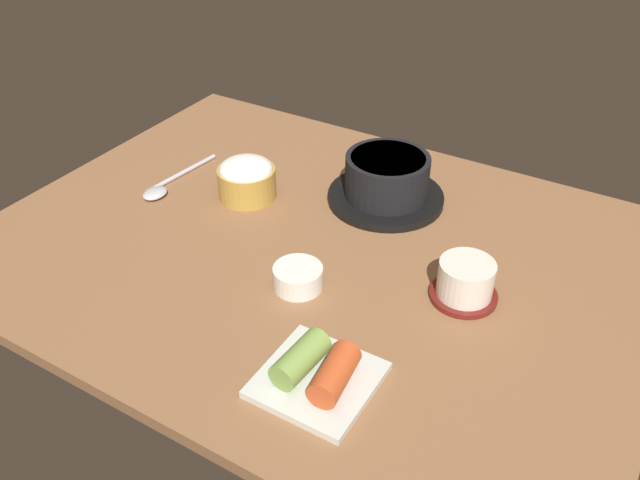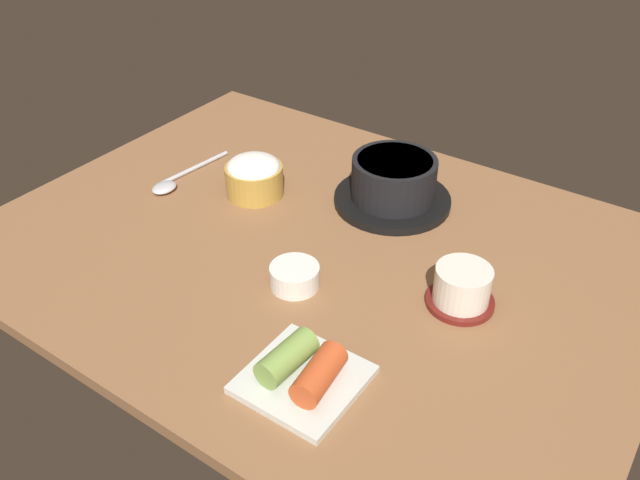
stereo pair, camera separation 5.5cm
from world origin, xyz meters
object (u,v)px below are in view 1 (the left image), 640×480
object	(u,v)px
stone_pot	(387,181)
tea_cup_with_saucer	(467,279)
banchan_cup_center	(298,277)
spoon	(164,186)
kimchi_plate	(317,373)
rice_bowl	(247,178)

from	to	relation	value
stone_pot	tea_cup_with_saucer	distance (cm)	26.44
banchan_cup_center	tea_cup_with_saucer	bearing A→B (deg)	25.79
stone_pot	tea_cup_with_saucer	xyz separation A→B (cm)	(20.43, -16.75, -0.99)
tea_cup_with_saucer	spoon	bearing A→B (deg)	179.66
banchan_cup_center	kimchi_plate	world-z (taller)	kimchi_plate
stone_pot	banchan_cup_center	distance (cm)	26.96
banchan_cup_center	kimchi_plate	xyz separation A→B (cm)	(11.69, -14.14, 0.01)
tea_cup_with_saucer	kimchi_plate	xyz separation A→B (cm)	(-9.26, -24.26, -1.14)
kimchi_plate	spoon	distance (cm)	52.08
stone_pot	spoon	bearing A→B (deg)	-154.69
spoon	stone_pot	bearing A→B (deg)	25.31
stone_pot	kimchi_plate	world-z (taller)	stone_pot
rice_bowl	kimchi_plate	size ratio (longest dim) A/B	0.74
tea_cup_with_saucer	kimchi_plate	bearing A→B (deg)	-110.88
kimchi_plate	stone_pot	bearing A→B (deg)	105.25
kimchi_plate	spoon	xyz separation A→B (cm)	(-45.90, 24.59, -1.15)
stone_pot	kimchi_plate	size ratio (longest dim) A/B	1.47
tea_cup_with_saucer	banchan_cup_center	distance (cm)	23.29
rice_bowl	tea_cup_with_saucer	xyz separation A→B (cm)	(41.40, -6.01, -0.66)
tea_cup_with_saucer	rice_bowl	bearing A→B (deg)	171.73
stone_pot	spoon	xyz separation A→B (cm)	(-34.72, -16.42, -3.29)
stone_pot	banchan_cup_center	bearing A→B (deg)	-91.10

